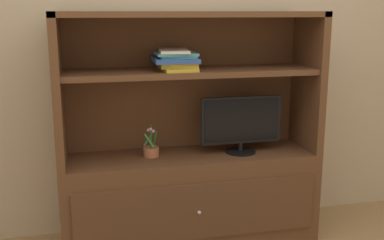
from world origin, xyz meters
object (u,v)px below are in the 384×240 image
Objects in this scene: tv_monitor at (241,123)px; potted_plant at (151,150)px; magazine_stack at (176,60)px; media_console at (190,172)px.

tv_monitor is 2.59× the size of potted_plant.
magazine_stack is at bearing 175.82° from tv_monitor.
magazine_stack is (0.17, -0.02, 0.60)m from potted_plant.
magazine_stack reaches higher than tv_monitor.
potted_plant is at bearing 178.38° from media_console.
media_console is 0.78m from magazine_stack.
magazine_stack is at bearing -173.76° from media_console.
tv_monitor is (0.35, -0.04, 0.34)m from media_console.
media_console reaches higher than potted_plant.
tv_monitor is at bearing -4.70° from potted_plant.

